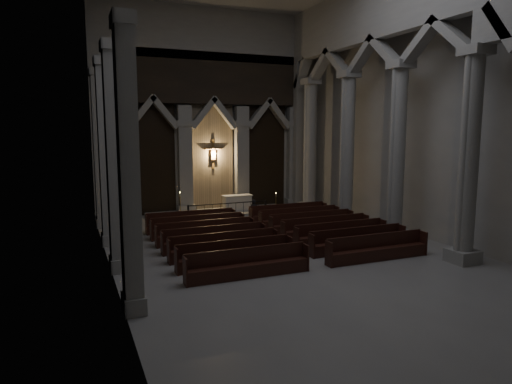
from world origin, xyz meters
TOP-DOWN VIEW (x-y plane):
  - room at (0.00, 0.00)m, footprint 24.00×24.10m
  - sanctuary_wall at (0.00, 11.54)m, footprint 14.00×0.77m
  - right_arcade at (5.50, 1.33)m, footprint 1.00×24.00m
  - left_pilasters at (-6.75, 3.50)m, footprint 0.60×13.00m
  - sanctuary_step at (0.00, 10.60)m, footprint 8.50×2.60m
  - altar at (1.13, 10.58)m, footprint 1.80×0.72m
  - altar_rail at (-0.00, 8.96)m, footprint 4.70×0.09m
  - candle_stand_left at (-2.53, 9.85)m, footprint 0.26×0.26m
  - candle_stand_right at (3.17, 9.38)m, footprint 0.21×0.21m
  - pews at (-0.00, 2.90)m, footprint 9.89×8.21m
  - worshipper at (0.84, 7.14)m, footprint 0.56×0.48m

SIDE VIEW (x-z plane):
  - sanctuary_step at x=0.00m, z-range 0.00..0.15m
  - pews at x=0.00m, z-range -0.17..0.83m
  - candle_stand_right at x=3.17m, z-range -0.29..0.97m
  - candle_stand_left at x=-2.53m, z-range -0.35..1.19m
  - altar_rail at x=0.00m, z-range 0.15..1.07m
  - altar at x=1.13m, z-range 0.15..1.07m
  - worshipper at x=0.84m, z-range 0.00..1.30m
  - left_pilasters at x=-6.75m, z-range -0.10..7.92m
  - sanctuary_wall at x=0.00m, z-range 0.62..12.62m
  - room at x=0.00m, z-range 1.60..13.60m
  - right_arcade at x=5.50m, z-range 1.83..13.83m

